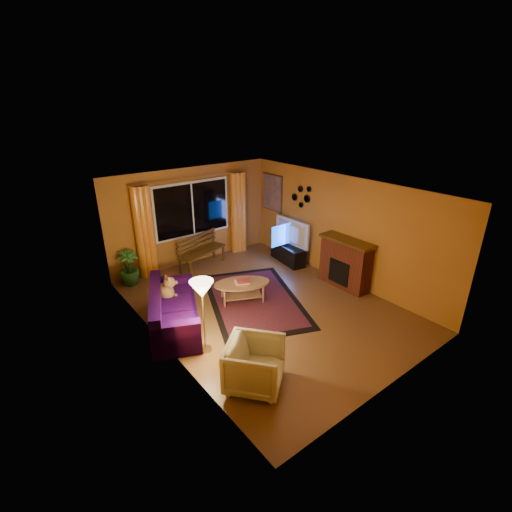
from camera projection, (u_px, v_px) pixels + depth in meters
floor at (265, 306)px, 7.85m from camera, size 4.50×6.00×0.02m
ceiling at (266, 189)px, 6.86m from camera, size 4.50×6.00×0.02m
wall_back at (192, 216)px, 9.55m from camera, size 4.50×0.02×2.50m
wall_left at (158, 283)px, 6.09m from camera, size 0.02×6.00×2.50m
wall_right at (341, 229)px, 8.63m from camera, size 0.02×6.00×2.50m
window at (193, 209)px, 9.42m from camera, size 2.00×0.02×1.30m
curtain_rod at (191, 178)px, 9.08m from camera, size 3.20×0.03×0.03m
curtain_left at (144, 233)px, 8.75m from camera, size 0.36×0.36×2.24m
curtain_right at (238, 213)px, 10.26m from camera, size 0.36×0.36×2.24m
bench at (203, 259)px, 9.57m from camera, size 1.48×0.84×0.43m
potted_plant at (129, 268)px, 8.62m from camera, size 0.53×0.53×0.84m
sofa at (174, 309)px, 6.99m from camera, size 1.56×2.12×0.79m
dog at (166, 289)px, 7.25m from camera, size 0.44×0.50×0.45m
armchair at (255, 363)px, 5.53m from camera, size 1.12×1.11×0.84m
floor_lamp at (204, 317)px, 6.23m from camera, size 0.23×0.23×1.33m
rug at (254, 300)px, 8.08m from camera, size 2.80×3.39×0.02m
coffee_table at (242, 292)px, 7.98m from camera, size 1.59×1.59×0.44m
tv_console at (288, 253)px, 9.88m from camera, size 0.53×1.17×0.47m
television at (289, 233)px, 9.65m from camera, size 0.17×1.20×0.69m
fireplace at (345, 264)px, 8.49m from camera, size 0.40×1.20×1.10m
mirror_cluster at (301, 195)px, 9.33m from camera, size 0.06×0.60×0.56m
painting at (272, 193)px, 10.23m from camera, size 0.04×0.76×0.96m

